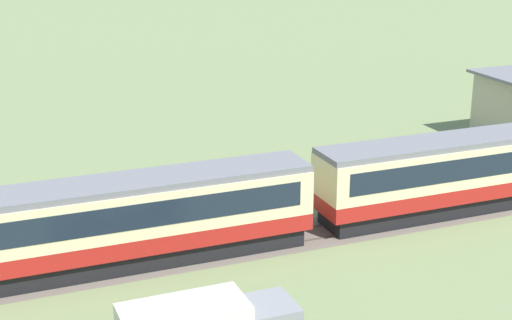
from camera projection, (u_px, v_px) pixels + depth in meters
The scene contains 2 objects.
passenger_train at pixel (133, 217), 35.06m from camera, with size 90.72×2.88×4.06m.
railway_track at pixel (149, 261), 35.99m from camera, with size 137.95×3.60×0.04m.
Camera 1 is at (-30.87, -30.61, 15.64)m, focal length 55.00 mm.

